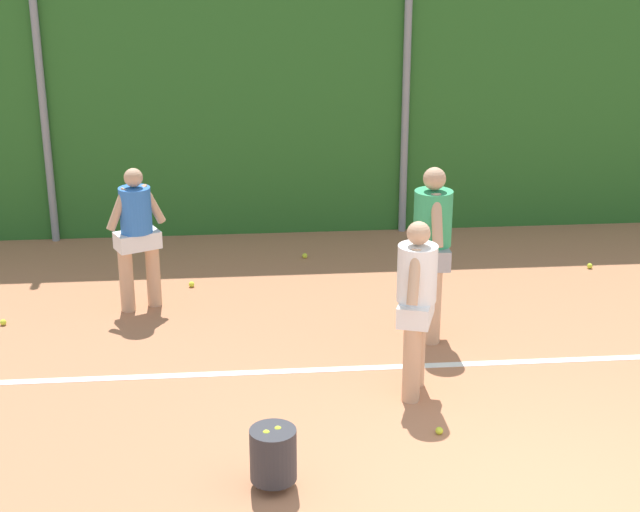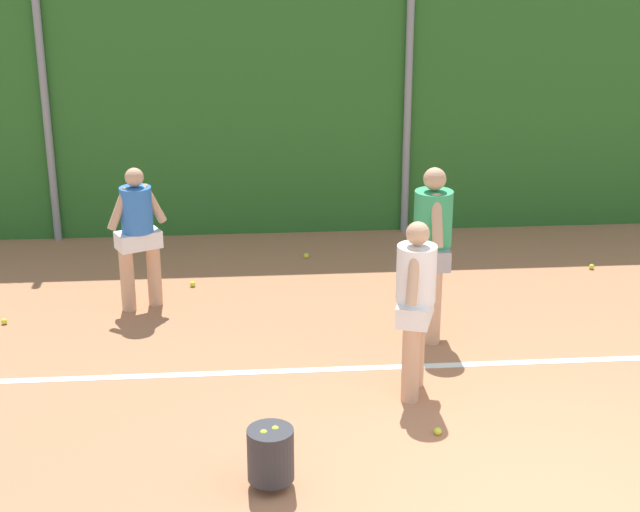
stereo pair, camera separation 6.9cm
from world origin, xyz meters
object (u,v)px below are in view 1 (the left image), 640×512
(player_midcourt, at_px, (432,243))
(tennis_ball_1, at_px, (590,266))
(ball_hopper, at_px, (273,454))
(player_foreground_near, at_px, (416,299))
(tennis_ball_6, at_px, (439,431))
(tennis_ball_3, at_px, (3,322))
(tennis_ball_2, at_px, (305,256))
(player_backcourt_far, at_px, (137,231))
(tennis_ball_7, at_px, (192,284))

(player_midcourt, bearing_deg, tennis_ball_1, -51.95)
(ball_hopper, bearing_deg, player_foreground_near, 47.01)
(player_midcourt, distance_m, tennis_ball_6, 2.26)
(tennis_ball_1, height_order, tennis_ball_3, same)
(player_midcourt, relative_size, tennis_ball_6, 27.29)
(tennis_ball_6, bearing_deg, player_foreground_near, 96.43)
(tennis_ball_1, bearing_deg, tennis_ball_6, -125.24)
(tennis_ball_2, distance_m, tennis_ball_3, 3.82)
(ball_hopper, xyz_separation_m, tennis_ball_6, (1.43, 0.67, -0.26))
(ball_hopper, bearing_deg, tennis_ball_3, 129.57)
(player_midcourt, distance_m, tennis_ball_1, 3.11)
(player_backcourt_far, xyz_separation_m, ball_hopper, (1.31, -3.68, -0.61))
(ball_hopper, distance_m, tennis_ball_3, 4.32)
(player_backcourt_far, xyz_separation_m, tennis_ball_2, (1.93, 1.44, -0.87))
(player_foreground_near, xyz_separation_m, tennis_ball_3, (-4.09, 1.88, -0.89))
(ball_hopper, bearing_deg, tennis_ball_7, 100.40)
(player_midcourt, xyz_separation_m, tennis_ball_2, (-1.11, 2.44, -0.98))
(player_backcourt_far, bearing_deg, tennis_ball_2, 11.48)
(tennis_ball_2, xyz_separation_m, tennis_ball_3, (-3.37, -1.80, 0.00))
(player_midcourt, xyz_separation_m, tennis_ball_3, (-4.48, 0.64, -0.98))
(player_foreground_near, distance_m, tennis_ball_2, 3.85)
(player_midcourt, bearing_deg, tennis_ball_2, 25.93)
(player_foreground_near, relative_size, tennis_ball_2, 25.01)
(tennis_ball_1, xyz_separation_m, tennis_ball_7, (-4.88, -0.19, 0.00))
(player_foreground_near, relative_size, tennis_ball_7, 25.01)
(player_foreground_near, bearing_deg, player_backcourt_far, 68.12)
(player_midcourt, relative_size, tennis_ball_7, 27.29)
(player_backcourt_far, xyz_separation_m, tennis_ball_3, (-1.44, -0.36, -0.87))
(player_midcourt, relative_size, ball_hopper, 3.51)
(player_midcourt, distance_m, player_backcourt_far, 3.20)
(player_backcourt_far, relative_size, tennis_ball_7, 24.24)
(player_midcourt, distance_m, tennis_ball_3, 4.63)
(tennis_ball_3, bearing_deg, player_midcourt, -8.14)
(tennis_ball_6, bearing_deg, player_backcourt_far, 132.35)
(player_foreground_near, xyz_separation_m, tennis_ball_6, (0.09, -0.77, -0.89))
(player_backcourt_far, relative_size, tennis_ball_3, 24.24)
(player_foreground_near, xyz_separation_m, ball_hopper, (-1.35, -1.44, -0.63))
(player_midcourt, bearing_deg, tennis_ball_6, 173.05)
(tennis_ball_1, height_order, tennis_ball_6, same)
(player_foreground_near, height_order, player_midcourt, player_midcourt)
(player_foreground_near, bearing_deg, ball_hopper, 155.23)
(player_backcourt_far, height_order, tennis_ball_3, player_backcourt_far)
(tennis_ball_3, bearing_deg, ball_hopper, -50.43)
(ball_hopper, height_order, tennis_ball_3, ball_hopper)
(tennis_ball_1, bearing_deg, player_midcourt, -143.38)
(player_midcourt, xyz_separation_m, tennis_ball_1, (2.37, 1.76, -0.98))
(player_foreground_near, height_order, tennis_ball_6, player_foreground_near)
(tennis_ball_3, bearing_deg, tennis_ball_1, 9.30)
(tennis_ball_7, bearing_deg, tennis_ball_1, 2.21)
(tennis_ball_7, bearing_deg, tennis_ball_3, -154.62)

